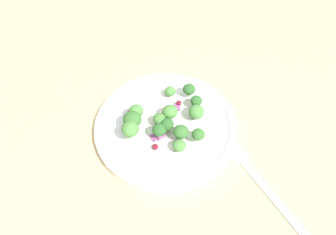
{
  "coord_description": "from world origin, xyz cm",
  "views": [
    {
      "loc": [
        25.55,
        -20.02,
        44.93
      ],
      "look_at": [
        0.53,
        0.42,
        2.7
      ],
      "focal_mm": 35.44,
      "sensor_mm": 36.0,
      "label": 1
    }
  ],
  "objects": [
    {
      "name": "onion_bit_3",
      "position": [
        -0.7,
        3.49,
        1.75
      ],
      "size": [
        1.64,
        1.54,
        0.31
      ],
      "primitive_type": "cube",
      "rotation": [
        0.0,
        0.0,
        2.52
      ],
      "color": "#934C84",
      "rests_on": "plate"
    },
    {
      "name": "cranberry_0",
      "position": [
        2.08,
        4.64,
        1.81
      ],
      "size": [
        0.74,
        0.74,
        0.74
      ],
      "primitive_type": "sphere",
      "color": "maroon",
      "rests_on": "plate"
    },
    {
      "name": "broccoli_floret_7",
      "position": [
        1.02,
        6.07,
        3.06
      ],
      "size": [
        1.97,
        1.97,
        2.0
      ],
      "color": "#8EB77A",
      "rests_on": "plate"
    },
    {
      "name": "broccoli_floret_13",
      "position": [
        4.2,
        -0.39,
        3.08
      ],
      "size": [
        2.46,
        2.46,
        2.5
      ],
      "color": "#8EB77A",
      "rests_on": "plate"
    },
    {
      "name": "broccoli_floret_1",
      "position": [
        6.26,
        1.73,
        3.14
      ],
      "size": [
        2.04,
        2.04,
        2.06
      ],
      "color": "#9EC684",
      "rests_on": "plate"
    },
    {
      "name": "ground_plane",
      "position": [
        0.0,
        0.0,
        -1.0
      ],
      "size": [
        180.0,
        180.0,
        2.0
      ],
      "primitive_type": "cube",
      "color": "tan"
    },
    {
      "name": "fork",
      "position": [
        17.47,
        4.57,
        0.25
      ],
      "size": [
        18.66,
        4.51,
        0.5
      ],
      "color": "silver",
      "rests_on": "ground_plane"
    },
    {
      "name": "broccoli_floret_4",
      "position": [
        -0.1,
        -0.92,
        2.83
      ],
      "size": [
        2.07,
        2.07,
        2.1
      ],
      "color": "#ADD18E",
      "rests_on": "plate"
    },
    {
      "name": "broccoli_floret_3",
      "position": [
        -3.76,
        4.42,
        2.45
      ],
      "size": [
        1.95,
        1.95,
        1.97
      ],
      "color": "#ADD18E",
      "rests_on": "plate"
    },
    {
      "name": "onion_bit_2",
      "position": [
        2.07,
        -2.29,
        1.78
      ],
      "size": [
        1.2,
        1.46,
        0.57
      ],
      "primitive_type": "cube",
      "rotation": [
        0.0,
        0.0,
        1.48
      ],
      "color": "#A35B93",
      "rests_on": "plate"
    },
    {
      "name": "broccoli_floret_11",
      "position": [
        -1.7,
        6.9,
        2.98
      ],
      "size": [
        2.2,
        2.2,
        2.23
      ],
      "color": "#9EC684",
      "rests_on": "plate"
    },
    {
      "name": "broccoli_floret_8",
      "position": [
        5.65,
        -1.56,
        2.49
      ],
      "size": [
        2.07,
        2.07,
        2.1
      ],
      "color": "#8EB77A",
      "rests_on": "plate"
    },
    {
      "name": "broccoli_floret_12",
      "position": [
        1.93,
        -2.46,
        3.33
      ],
      "size": [
        2.2,
        2.2,
        2.22
      ],
      "color": "#9EC684",
      "rests_on": "plate"
    },
    {
      "name": "onion_bit_1",
      "position": [
        1.52,
        -3.21,
        1.57
      ],
      "size": [
        1.42,
        1.12,
        0.35
      ],
      "primitive_type": "cube",
      "rotation": [
        0.0,
        0.0,
        3.07
      ],
      "color": "#934C84",
      "rests_on": "plate"
    },
    {
      "name": "cranberry_1",
      "position": [
        3.18,
        -4.28,
        1.87
      ],
      "size": [
        0.94,
        0.94,
        0.94
      ],
      "primitive_type": "sphere",
      "color": "maroon",
      "rests_on": "plate"
    },
    {
      "name": "onion_bit_0",
      "position": [
        -4.67,
        -3.16,
        1.59
      ],
      "size": [
        1.62,
        1.72,
        0.54
      ],
      "primitive_type": "cube",
      "rotation": [
        0.0,
        0.0,
        2.59
      ],
      "color": "#A35B93",
      "rests_on": "plate"
    },
    {
      "name": "broccoli_floret_5",
      "position": [
        -3.29,
        -3.06,
        3.38
      ],
      "size": [
        2.38,
        2.38,
        2.41
      ],
      "color": "#ADD18E",
      "rests_on": "plate"
    },
    {
      "name": "cranberry_2",
      "position": [
        -1.11,
        4.13,
        2.02
      ],
      "size": [
        0.91,
        0.91,
        0.91
      ],
      "primitive_type": "sphere",
      "color": "maroon",
      "rests_on": "plate"
    },
    {
      "name": "broccoli_floret_10",
      "position": [
        -0.85,
        -5.94,
        3.61
      ],
      "size": [
        2.7,
        2.7,
        2.74
      ],
      "color": "#8EB77A",
      "rests_on": "plate"
    },
    {
      "name": "dressing_pool",
      "position": [
        0.53,
        0.42,
        1.3
      ],
      "size": [
        13.58,
        13.58,
        0.2
      ],
      "primitive_type": "cylinder",
      "color": "white",
      "rests_on": "plate"
    },
    {
      "name": "plate",
      "position": [
        0.53,
        0.42,
        0.86
      ],
      "size": [
        23.42,
        23.42,
        1.7
      ],
      "color": "white",
      "rests_on": "ground_plane"
    },
    {
      "name": "broccoli_floret_2",
      "position": [
        1.55,
        -0.6,
        2.83
      ],
      "size": [
        2.13,
        2.13,
        2.16
      ],
      "color": "#ADD18E",
      "rests_on": "plate"
    },
    {
      "name": "onion_bit_4",
      "position": [
        -3.3,
        -4.09,
        1.4
      ],
      "size": [
        1.48,
        1.46,
        0.34
      ],
      "primitive_type": "cube",
      "rotation": [
        0.0,
        0.0,
        1.24
      ],
      "color": "#A35B93",
      "rests_on": "plate"
    },
    {
      "name": "broccoli_floret_9",
      "position": [
        -0.23,
        1.27,
        2.98
      ],
      "size": [
        2.54,
        2.54,
        2.57
      ],
      "color": "#9EC684",
      "rests_on": "plate"
    },
    {
      "name": "broccoli_floret_6",
      "position": [
        2.76,
        4.54,
        3.02
      ],
      "size": [
        2.62,
        2.62,
        2.65
      ],
      "color": "#9EC684",
      "rests_on": "plate"
    },
    {
      "name": "broccoli_floret_0",
      "position": [
        -2.19,
        -4.59,
        3.56
      ],
      "size": [
        2.97,
        2.97,
        3.01
      ],
      "color": "#8EB77A",
      "rests_on": "plate"
    }
  ]
}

